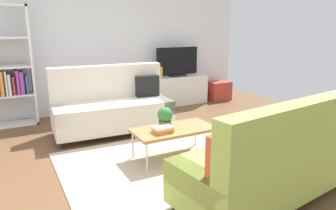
{
  "coord_description": "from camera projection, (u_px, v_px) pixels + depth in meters",
  "views": [
    {
      "loc": [
        -1.9,
        -3.64,
        1.78
      ],
      "look_at": [
        0.14,
        0.22,
        0.65
      ],
      "focal_mm": 33.79,
      "sensor_mm": 36.0,
      "label": 1
    }
  ],
  "objects": [
    {
      "name": "potted_plant",
      "position": [
        165.0,
        117.0,
        4.21
      ],
      "size": [
        0.2,
        0.2,
        0.29
      ],
      "color": "brown",
      "rests_on": "coffee_table"
    },
    {
      "name": "table_book_0",
      "position": [
        163.0,
        131.0,
        4.06
      ],
      "size": [
        0.27,
        0.23,
        0.03
      ],
      "primitive_type": "cube",
      "rotation": [
        0.0,
        0.0,
        0.23
      ],
      "color": "orange",
      "rests_on": "coffee_table"
    },
    {
      "name": "ground_plane",
      "position": [
        166.0,
        155.0,
        4.42
      ],
      "size": [
        7.68,
        7.68,
        0.0
      ],
      "primitive_type": "plane",
      "color": "brown"
    },
    {
      "name": "tv",
      "position": [
        177.0,
        62.0,
        6.97
      ],
      "size": [
        1.0,
        0.2,
        0.64
      ],
      "color": "black",
      "rests_on": "tv_console"
    },
    {
      "name": "coffee_table",
      "position": [
        174.0,
        130.0,
        4.24
      ],
      "size": [
        1.1,
        0.56,
        0.42
      ],
      "color": "#9E7042",
      "rests_on": "ground_plane"
    },
    {
      "name": "bottle_0",
      "position": [
        161.0,
        72.0,
        6.82
      ],
      "size": [
        0.06,
        0.06,
        0.24
      ],
      "primitive_type": "cylinder",
      "color": "gold",
      "rests_on": "tv_console"
    },
    {
      "name": "table_book_1",
      "position": [
        163.0,
        130.0,
        4.06
      ],
      "size": [
        0.24,
        0.19,
        0.03
      ],
      "primitive_type": "cube",
      "rotation": [
        0.0,
        0.0,
        0.03
      ],
      "color": "orange",
      "rests_on": "table_book_0"
    },
    {
      "name": "vase_0",
      "position": [
        152.0,
        75.0,
        6.83
      ],
      "size": [
        0.11,
        0.11,
        0.14
      ],
      "primitive_type": "cylinder",
      "color": "#4C72B2",
      "rests_on": "tv_console"
    },
    {
      "name": "storage_trunk",
      "position": [
        218.0,
        91.0,
        7.59
      ],
      "size": [
        0.52,
        0.4,
        0.44
      ],
      "primitive_type": "cube",
      "color": "#B2382D",
      "rests_on": "ground_plane"
    },
    {
      "name": "wall_far",
      "position": [
        103.0,
        40.0,
        6.46
      ],
      "size": [
        6.4,
        0.12,
        2.9
      ],
      "primitive_type": "cube",
      "color": "silver",
      "rests_on": "ground_plane"
    },
    {
      "name": "table_book_2",
      "position": [
        163.0,
        127.0,
        4.05
      ],
      "size": [
        0.25,
        0.19,
        0.03
      ],
      "primitive_type": "cube",
      "rotation": [
        0.0,
        0.0,
        0.04
      ],
      "color": "silver",
      "rests_on": "table_book_1"
    },
    {
      "name": "couch_beige",
      "position": [
        112.0,
        106.0,
        5.26
      ],
      "size": [
        1.94,
        0.94,
        1.1
      ],
      "rotation": [
        0.0,
        0.0,
        3.09
      ],
      "color": "beige",
      "rests_on": "ground_plane"
    },
    {
      "name": "area_rug",
      "position": [
        178.0,
        163.0,
        4.14
      ],
      "size": [
        2.9,
        2.2,
        0.01
      ],
      "primitive_type": "cube",
      "color": "tan",
      "rests_on": "ground_plane"
    },
    {
      "name": "couch_green",
      "position": [
        269.0,
        162.0,
        3.14
      ],
      "size": [
        1.99,
        1.08,
        1.1
      ],
      "rotation": [
        0.0,
        0.0,
        0.13
      ],
      "color": "#A3BC4C",
      "rests_on": "ground_plane"
    },
    {
      "name": "tv_console",
      "position": [
        177.0,
        90.0,
        7.15
      ],
      "size": [
        1.4,
        0.44,
        0.64
      ],
      "primitive_type": "cube",
      "color": "silver",
      "rests_on": "ground_plane"
    }
  ]
}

